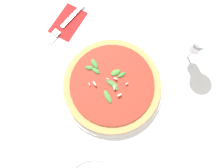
# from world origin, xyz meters

# --- Properties ---
(ground_plane) EXTENTS (6.00, 6.00, 0.00)m
(ground_plane) POSITION_xyz_m (0.00, 0.00, 0.00)
(ground_plane) COLOR silver
(pizza_arugula_main) EXTENTS (0.32, 0.32, 0.05)m
(pizza_arugula_main) POSITION_xyz_m (0.03, 0.02, 0.02)
(pizza_arugula_main) COLOR white
(pizza_arugula_main) RESTS_ON ground_plane
(wine_glass) EXTENTS (0.07, 0.07, 0.15)m
(wine_glass) POSITION_xyz_m (-0.20, 0.15, 0.10)
(wine_glass) COLOR white
(wine_glass) RESTS_ON ground_plane
(napkin) EXTENTS (0.14, 0.11, 0.01)m
(napkin) POSITION_xyz_m (-0.05, -0.25, 0.00)
(napkin) COLOR #B21E1E
(napkin) RESTS_ON ground_plane
(fork) EXTENTS (0.19, 0.02, 0.00)m
(fork) POSITION_xyz_m (-0.04, -0.25, 0.01)
(fork) COLOR silver
(fork) RESTS_ON ground_plane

